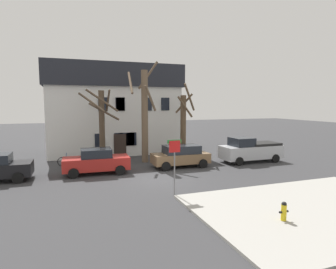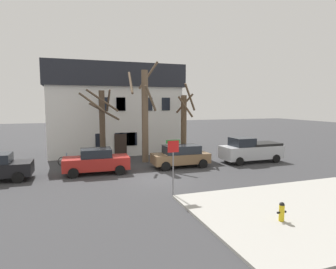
# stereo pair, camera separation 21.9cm
# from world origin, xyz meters

# --- Properties ---
(ground_plane) EXTENTS (120.00, 120.00, 0.00)m
(ground_plane) POSITION_xyz_m (0.00, 0.00, 0.00)
(ground_plane) COLOR #38383A
(sidewalk_slab) EXTENTS (11.16, 7.64, 0.12)m
(sidewalk_slab) POSITION_xyz_m (5.13, -7.64, 0.06)
(sidewalk_slab) COLOR #A8A59E
(sidewalk_slab) RESTS_ON ground_plane
(building_main) EXTENTS (12.77, 7.03, 8.54)m
(building_main) POSITION_xyz_m (-1.10, 11.78, 4.36)
(building_main) COLOR white
(building_main) RESTS_ON ground_plane
(tree_bare_near) EXTENTS (3.05, 2.49, 5.98)m
(tree_bare_near) POSITION_xyz_m (-2.86, 6.25, 3.28)
(tree_bare_near) COLOR #4C3D2D
(tree_bare_near) RESTS_ON ground_plane
(tree_bare_mid) EXTENTS (2.62, 2.40, 8.34)m
(tree_bare_mid) POSITION_xyz_m (0.51, 5.50, 4.07)
(tree_bare_mid) COLOR brown
(tree_bare_mid) RESTS_ON ground_plane
(tree_bare_far) EXTENTS (1.92, 2.17, 6.60)m
(tree_bare_far) POSITION_xyz_m (4.45, 6.58, 3.09)
(tree_bare_far) COLOR brown
(tree_bare_far) RESTS_ON ground_plane
(car_red_sedan) EXTENTS (4.53, 2.21, 1.74)m
(car_red_sedan) POSITION_xyz_m (-3.70, 2.74, 0.87)
(car_red_sedan) COLOR #AD231E
(car_red_sedan) RESTS_ON ground_plane
(car_brown_wagon) EXTENTS (4.37, 2.06, 1.68)m
(car_brown_wagon) POSITION_xyz_m (2.61, 2.75, 0.88)
(car_brown_wagon) COLOR brown
(car_brown_wagon) RESTS_ON ground_plane
(pickup_truck_silver) EXTENTS (5.15, 2.18, 2.07)m
(pickup_truck_silver) POSITION_xyz_m (8.81, 2.59, 1.00)
(pickup_truck_silver) COLOR #B7BABF
(pickup_truck_silver) RESTS_ON ground_plane
(fire_hydrant) EXTENTS (0.42, 0.22, 0.79)m
(fire_hydrant) POSITION_xyz_m (2.60, -8.32, 0.53)
(fire_hydrant) COLOR gold
(fire_hydrant) RESTS_ON sidewalk_slab
(street_sign_pole) EXTENTS (0.76, 0.07, 3.00)m
(street_sign_pole) POSITION_xyz_m (-0.38, -3.72, 2.09)
(street_sign_pole) COLOR slate
(street_sign_pole) RESTS_ON ground_plane
(bicycle_leaning) EXTENTS (1.74, 0.25, 1.03)m
(bicycle_leaning) POSITION_xyz_m (-5.47, 6.02, 0.37)
(bicycle_leaning) COLOR black
(bicycle_leaning) RESTS_ON ground_plane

